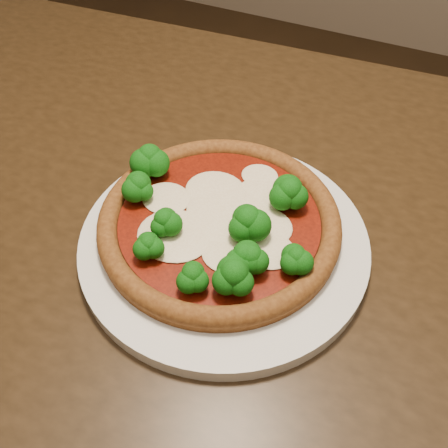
% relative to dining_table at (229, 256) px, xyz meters
% --- Properties ---
extents(dining_table, '(1.36, 0.90, 0.75)m').
position_rel_dining_table_xyz_m(dining_table, '(0.00, 0.00, 0.00)').
color(dining_table, black).
rests_on(dining_table, floor).
extents(plate, '(0.33, 0.33, 0.02)m').
position_rel_dining_table_xyz_m(plate, '(0.02, -0.06, 0.10)').
color(plate, silver).
rests_on(plate, dining_table).
extents(pizza, '(0.28, 0.28, 0.06)m').
position_rel_dining_table_xyz_m(pizza, '(0.01, -0.05, 0.13)').
color(pizza, brown).
rests_on(pizza, plate).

